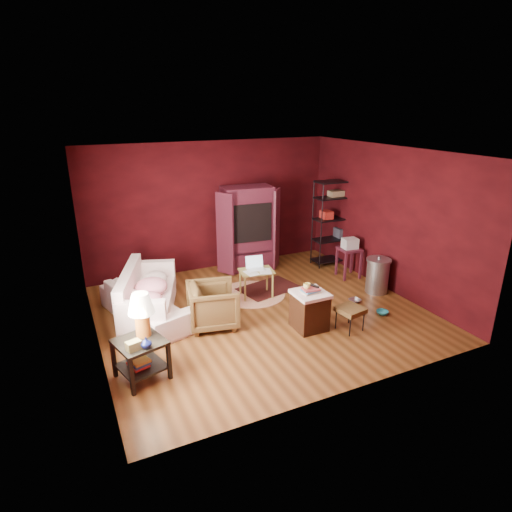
{
  "coord_description": "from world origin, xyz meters",
  "views": [
    {
      "loc": [
        -3.02,
        -6.19,
        3.53
      ],
      "look_at": [
        0.0,
        0.2,
        1.0
      ],
      "focal_mm": 30.0,
      "sensor_mm": 36.0,
      "label": 1
    }
  ],
  "objects": [
    {
      "name": "vase",
      "position": [
        -2.25,
        -1.27,
        0.64
      ],
      "size": [
        0.18,
        0.19,
        0.14
      ],
      "primitive_type": "imported",
      "rotation": [
        0.0,
        0.0,
        -0.34
      ],
      "color": "#0E1346",
      "rests_on": "side_table"
    },
    {
      "name": "sofa_cushions",
      "position": [
        -1.88,
        0.66,
        0.4
      ],
      "size": [
        1.35,
        2.07,
        0.81
      ],
      "rotation": [
        0.0,
        0.0,
        -0.34
      ],
      "color": "white",
      "rests_on": "sofa"
    },
    {
      "name": "trash_can",
      "position": [
        2.45,
        -0.2,
        0.35
      ],
      "size": [
        0.56,
        0.56,
        0.75
      ],
      "rotation": [
        0.0,
        0.0,
        0.21
      ],
      "color": "#A9A9B1",
      "rests_on": "ground"
    },
    {
      "name": "hamper",
      "position": [
        0.47,
        -0.87,
        0.34
      ],
      "size": [
        0.53,
        0.53,
        0.74
      ],
      "rotation": [
        0.0,
        0.0,
        -0.01
      ],
      "color": "#3C1C0D",
      "rests_on": "ground"
    },
    {
      "name": "rug_oriental",
      "position": [
        0.59,
        0.84,
        0.02
      ],
      "size": [
        1.28,
        0.99,
        0.01
      ],
      "rotation": [
        0.0,
        0.0,
        0.21
      ],
      "color": "#4C1514",
      "rests_on": "ground"
    },
    {
      "name": "pet_bowl_turquoise",
      "position": [
        1.91,
        -1.01,
        0.11
      ],
      "size": [
        0.22,
        0.09,
        0.21
      ],
      "primitive_type": "imported",
      "rotation": [
        0.0,
        0.0,
        -0.11
      ],
      "color": "#27A2B9",
      "rests_on": "ground"
    },
    {
      "name": "armchair",
      "position": [
        -0.93,
        -0.09,
        0.4
      ],
      "size": [
        0.88,
        0.92,
        0.81
      ],
      "primitive_type": "imported",
      "rotation": [
        0.0,
        0.0,
        1.36
      ],
      "color": "black",
      "rests_on": "ground"
    },
    {
      "name": "room",
      "position": [
        -0.04,
        -0.01,
        1.4
      ],
      "size": [
        5.54,
        5.04,
        2.84
      ],
      "color": "brown",
      "rests_on": "ground"
    },
    {
      "name": "laptop_desk",
      "position": [
        0.21,
        0.64,
        0.48
      ],
      "size": [
        0.69,
        0.57,
        0.78
      ],
      "rotation": [
        0.0,
        0.0,
        -0.16
      ],
      "color": "#A4954B",
      "rests_on": "ground"
    },
    {
      "name": "side_table",
      "position": [
        -2.26,
        -0.99,
        0.71
      ],
      "size": [
        0.74,
        0.74,
        1.18
      ],
      "rotation": [
        0.0,
        0.0,
        0.28
      ],
      "color": "black",
      "rests_on": "ground"
    },
    {
      "name": "mug",
      "position": [
        0.41,
        -0.85,
        0.78
      ],
      "size": [
        0.14,
        0.13,
        0.12
      ],
      "primitive_type": "imported",
      "rotation": [
        0.0,
        0.0,
        0.36
      ],
      "color": "#FFEC7C",
      "rests_on": "hamper"
    },
    {
      "name": "pet_bowl_steel",
      "position": [
        1.78,
        -0.39,
        0.11
      ],
      "size": [
        0.22,
        0.07,
        0.22
      ],
      "primitive_type": "imported",
      "rotation": [
        0.0,
        0.0,
        0.06
      ],
      "color": "#B3B5BA",
      "rests_on": "ground"
    },
    {
      "name": "small_stand",
      "position": [
        2.42,
        0.69,
        0.64
      ],
      "size": [
        0.47,
        0.47,
        0.86
      ],
      "rotation": [
        0.0,
        0.0,
        -0.11
      ],
      "color": "#5B1A2C",
      "rests_on": "ground"
    },
    {
      "name": "tv_armoire",
      "position": [
        0.68,
        2.06,
        0.97
      ],
      "size": [
        1.46,
        0.85,
        1.86
      ],
      "rotation": [
        0.0,
        0.0,
        -0.09
      ],
      "color": "#5B1A2C",
      "rests_on": "ground"
    },
    {
      "name": "rug_round",
      "position": [
        0.17,
        0.75,
        0.01
      ],
      "size": [
        1.5,
        1.5,
        0.01
      ],
      "rotation": [
        0.0,
        0.0,
        0.17
      ],
      "color": "beige",
      "rests_on": "ground"
    },
    {
      "name": "sofa",
      "position": [
        -1.89,
        0.61,
        0.4
      ],
      "size": [
        1.14,
        2.11,
        0.79
      ],
      "primitive_type": "imported",
      "rotation": [
        0.0,
        0.0,
        1.86
      ],
      "color": "white",
      "rests_on": "ground"
    },
    {
      "name": "wire_shelving",
      "position": [
        2.6,
        1.53,
        1.06
      ],
      "size": [
        0.96,
        0.45,
        1.94
      ],
      "rotation": [
        0.0,
        0.0,
        -0.04
      ],
      "color": "black",
      "rests_on": "ground"
    },
    {
      "name": "footstool",
      "position": [
        1.04,
        -1.2,
        0.35
      ],
      "size": [
        0.45,
        0.45,
        0.4
      ],
      "rotation": [
        0.0,
        0.0,
        0.17
      ],
      "color": "black",
      "rests_on": "ground"
    }
  ]
}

